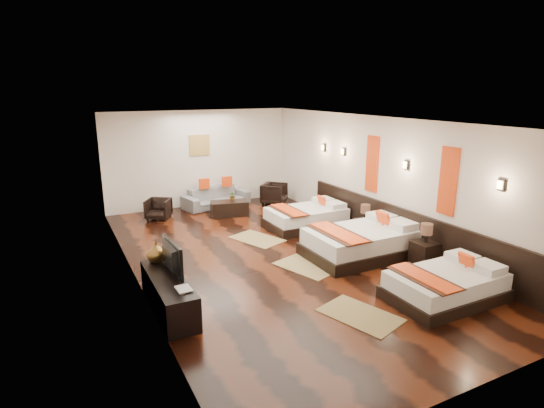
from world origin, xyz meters
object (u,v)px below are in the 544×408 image
coffee_table (229,208)px  book (177,291)px  tv (167,258)px  armchair_left (158,209)px  bed_far (307,217)px  sofa (216,197)px  bed_near (446,285)px  bed_mid (363,242)px  tv_console (169,294)px  nightstand_a (425,251)px  armchair_right (274,194)px  figurine (156,252)px  table_plant (233,196)px  nightstand_b (364,226)px

coffee_table → book: bearing=-119.0°
tv → armchair_left: 5.03m
bed_far → tv: 4.89m
sofa → bed_near: bearing=-91.7°
bed_mid → coffee_table: bed_mid is taller
bed_mid → tv_console: bed_mid is taller
armchair_left → bed_mid: bearing=-22.7°
book → sofa: size_ratio=0.14×
book → coffee_table: size_ratio=0.28×
nightstand_a → armchair_right: bearing=94.5°
nightstand_a → armchair_left: size_ratio=1.41×
book → armchair_left: size_ratio=0.46×
tv_console → sofa: sofa is taller
tv → armchair_right: bearing=-44.4°
bed_near → book: bearing=164.3°
figurine → table_plant: bearing=52.7°
tv → table_plant: bearing=-35.6°
nightstand_b → tv_console: bearing=-164.5°
bed_near → figurine: size_ratio=5.36×
armchair_right → sofa: bearing=118.9°
armchair_right → armchair_left: bearing=135.7°
bed_mid → book: bed_mid is taller
armchair_left → armchair_right: size_ratio=0.88×
nightstand_b → book: 5.31m
nightstand_a → table_plant: bearing=111.3°
bed_far → nightstand_b: nightstand_b is taller
armchair_left → table_plant: (1.95, -0.48, 0.25)m
bed_near → armchair_right: bed_near is taller
book → bed_mid: bearing=13.8°
nightstand_b → book: bearing=-158.9°
bed_near → armchair_left: bearing=115.1°
sofa → table_plant: (0.13, -0.99, 0.24)m
bed_mid → armchair_right: bearing=86.3°
sofa → table_plant: bearing=-94.9°
nightstand_b → coffee_table: 3.83m
armchair_left → bed_near: bearing=-32.4°
nightstand_b → figurine: (-4.95, -0.64, 0.45)m
table_plant → sofa: bearing=97.4°
tv → figurine: (-0.05, 0.55, -0.08)m
bed_mid → nightstand_b: size_ratio=2.88×
table_plant → armchair_left: bearing=166.2°
coffee_table → table_plant: table_plant is taller
tv_console → figurine: figurine is taller
sofa → figurine: bearing=-132.4°
armchair_left → coffee_table: (1.82, -0.54, -0.08)m
bed_near → tv_console: 4.53m
nightstand_a → nightstand_b: nightstand_a is taller
figurine → coffee_table: figurine is taller
coffee_table → tv_console: bearing=-121.8°
bed_near → tv_console: size_ratio=1.06×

